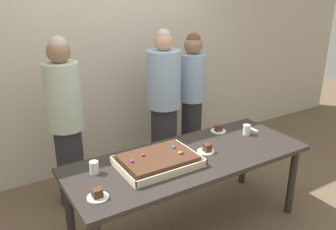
# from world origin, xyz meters

# --- Properties ---
(ground_plane) EXTENTS (12.00, 12.00, 0.00)m
(ground_plane) POSITION_xyz_m (0.00, 0.00, 0.00)
(ground_plane) COLOR brown
(interior_back_panel) EXTENTS (8.00, 0.12, 3.00)m
(interior_back_panel) POSITION_xyz_m (0.00, 1.60, 1.50)
(interior_back_panel) COLOR beige
(interior_back_panel) RESTS_ON ground_plane
(party_table) EXTENTS (2.10, 0.81, 0.73)m
(party_table) POSITION_xyz_m (0.00, 0.00, 0.65)
(party_table) COLOR #2D2826
(party_table) RESTS_ON ground_plane
(sheet_cake) EXTENTS (0.64, 0.47, 0.11)m
(sheet_cake) POSITION_xyz_m (-0.30, 0.01, 0.77)
(sheet_cake) COLOR beige
(sheet_cake) RESTS_ON party_table
(plated_slice_near_left) EXTENTS (0.15, 0.15, 0.08)m
(plated_slice_near_left) POSITION_xyz_m (0.17, -0.02, 0.75)
(plated_slice_near_left) COLOR white
(plated_slice_near_left) RESTS_ON party_table
(plated_slice_near_right) EXTENTS (0.15, 0.15, 0.07)m
(plated_slice_near_right) POSITION_xyz_m (-0.89, -0.18, 0.75)
(plated_slice_near_right) COLOR white
(plated_slice_near_right) RESTS_ON party_table
(plated_slice_far_left) EXTENTS (0.15, 0.15, 0.07)m
(plated_slice_far_left) POSITION_xyz_m (0.55, 0.28, 0.75)
(plated_slice_far_left) COLOR white
(plated_slice_far_left) RESTS_ON party_table
(drink_cup_nearest) EXTENTS (0.07, 0.07, 0.10)m
(drink_cup_nearest) POSITION_xyz_m (-0.78, 0.15, 0.78)
(drink_cup_nearest) COLOR white
(drink_cup_nearest) RESTS_ON party_table
(drink_cup_middle) EXTENTS (0.07, 0.07, 0.10)m
(drink_cup_middle) POSITION_xyz_m (0.73, 0.08, 0.78)
(drink_cup_middle) COLOR white
(drink_cup_middle) RESTS_ON party_table
(cake_server_utensil) EXTENTS (0.03, 0.20, 0.01)m
(cake_server_utensil) POSITION_xyz_m (0.87, 0.17, 0.73)
(cake_server_utensil) COLOR silver
(cake_server_utensil) RESTS_ON party_table
(person_serving_front) EXTENTS (0.33, 0.33, 1.68)m
(person_serving_front) POSITION_xyz_m (-0.76, 0.95, 0.88)
(person_serving_front) COLOR #28282D
(person_serving_front) RESTS_ON ground_plane
(person_green_shirt_behind) EXTENTS (0.30, 0.30, 1.59)m
(person_green_shirt_behind) POSITION_xyz_m (0.76, 1.03, 0.84)
(person_green_shirt_behind) COLOR #28282D
(person_green_shirt_behind) RESTS_ON ground_plane
(person_striped_tie_right) EXTENTS (0.37, 0.37, 1.67)m
(person_striped_tie_right) POSITION_xyz_m (0.33, 0.96, 0.86)
(person_striped_tie_right) COLOR #28282D
(person_striped_tie_right) RESTS_ON ground_plane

